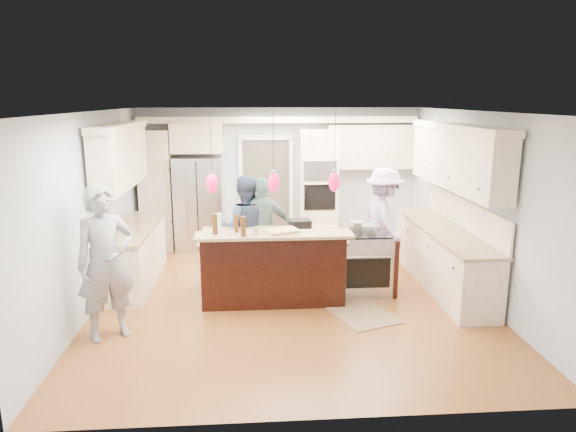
% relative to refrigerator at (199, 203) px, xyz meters
% --- Properties ---
extents(ground_plane, '(6.00, 6.00, 0.00)m').
position_rel_refrigerator_xyz_m(ground_plane, '(1.55, -2.64, -0.90)').
color(ground_plane, '#A7652E').
rests_on(ground_plane, ground).
extents(room_shell, '(5.54, 6.04, 2.72)m').
position_rel_refrigerator_xyz_m(room_shell, '(1.55, -2.64, 0.92)').
color(room_shell, '#B2BCC6').
rests_on(room_shell, ground).
extents(refrigerator, '(0.90, 0.70, 1.80)m').
position_rel_refrigerator_xyz_m(refrigerator, '(0.00, 0.00, 0.00)').
color(refrigerator, '#B7B7BC').
rests_on(refrigerator, ground).
extents(oven_column, '(0.72, 0.69, 2.30)m').
position_rel_refrigerator_xyz_m(oven_column, '(2.30, 0.03, 0.25)').
color(oven_column, '#FFEFCE').
rests_on(oven_column, ground).
extents(back_upper_cabinets, '(5.30, 0.61, 2.54)m').
position_rel_refrigerator_xyz_m(back_upper_cabinets, '(0.80, 0.12, 0.77)').
color(back_upper_cabinets, '#FFEFCE').
rests_on(back_upper_cabinets, ground).
extents(right_counter_run, '(0.64, 3.10, 2.51)m').
position_rel_refrigerator_xyz_m(right_counter_run, '(3.99, -2.34, 0.16)').
color(right_counter_run, '#FFEFCE').
rests_on(right_counter_run, ground).
extents(left_cabinets, '(0.64, 2.30, 2.51)m').
position_rel_refrigerator_xyz_m(left_cabinets, '(-0.89, -1.84, 0.16)').
color(left_cabinets, '#FFEFCE').
rests_on(left_cabinets, ground).
extents(kitchen_island, '(2.10, 1.46, 1.12)m').
position_rel_refrigerator_xyz_m(kitchen_island, '(1.30, -2.57, -0.41)').
color(kitchen_island, black).
rests_on(kitchen_island, ground).
extents(island_range, '(0.82, 0.71, 0.92)m').
position_rel_refrigerator_xyz_m(island_range, '(2.71, -2.49, -0.44)').
color(island_range, '#B7B7BC').
rests_on(island_range, ground).
extents(pendant_lights, '(1.75, 0.15, 1.03)m').
position_rel_refrigerator_xyz_m(pendant_lights, '(1.30, -3.15, 0.90)').
color(pendant_lights, black).
rests_on(pendant_lights, ground).
extents(person_bar_end, '(0.83, 0.74, 1.90)m').
position_rel_refrigerator_xyz_m(person_bar_end, '(-0.75, -3.78, 0.05)').
color(person_bar_end, gray).
rests_on(person_bar_end, ground).
extents(person_far_left, '(0.83, 0.65, 1.69)m').
position_rel_refrigerator_xyz_m(person_far_left, '(0.90, -1.79, -0.05)').
color(person_far_left, navy).
rests_on(person_far_left, ground).
extents(person_far_right, '(1.03, 0.59, 1.66)m').
position_rel_refrigerator_xyz_m(person_far_right, '(1.18, -1.79, -0.07)').
color(person_far_right, slate).
rests_on(person_far_right, ground).
extents(person_range_side, '(0.82, 1.23, 1.77)m').
position_rel_refrigerator_xyz_m(person_range_side, '(3.21, -1.57, -0.02)').
color(person_range_side, '#AB96CA').
rests_on(person_range_side, ground).
extents(floor_rug, '(1.05, 1.25, 0.01)m').
position_rel_refrigerator_xyz_m(floor_rug, '(2.47, -3.29, -0.89)').
color(floor_rug, '#937450').
rests_on(floor_rug, ground).
extents(water_bottle, '(0.08, 0.08, 0.28)m').
position_rel_refrigerator_xyz_m(water_bottle, '(0.58, -3.15, 0.36)').
color(water_bottle, silver).
rests_on(water_bottle, kitchen_island).
extents(beer_bottle_a, '(0.08, 0.08, 0.27)m').
position_rel_refrigerator_xyz_m(beer_bottle_a, '(0.52, -3.16, 0.36)').
color(beer_bottle_a, '#45260C').
rests_on(beer_bottle_a, kitchen_island).
extents(beer_bottle_b, '(0.08, 0.08, 0.27)m').
position_rel_refrigerator_xyz_m(beer_bottle_b, '(0.89, -3.30, 0.35)').
color(beer_bottle_b, '#45260C').
rests_on(beer_bottle_b, kitchen_island).
extents(beer_bottle_c, '(0.08, 0.08, 0.24)m').
position_rel_refrigerator_xyz_m(beer_bottle_c, '(0.80, -3.08, 0.34)').
color(beer_bottle_c, '#45260C').
rests_on(beer_bottle_c, kitchen_island).
extents(drink_can, '(0.07, 0.07, 0.10)m').
position_rel_refrigerator_xyz_m(drink_can, '(1.06, -3.25, 0.27)').
color(drink_can, '#B7B7BC').
rests_on(drink_can, kitchen_island).
extents(cutting_board, '(0.51, 0.43, 0.03)m').
position_rel_refrigerator_xyz_m(cutting_board, '(1.41, -3.11, 0.24)').
color(cutting_board, tan).
rests_on(cutting_board, kitchen_island).
extents(pot_large, '(0.23, 0.23, 0.13)m').
position_rel_refrigerator_xyz_m(pot_large, '(2.60, -2.30, 0.09)').
color(pot_large, '#B7B7BC').
rests_on(pot_large, island_range).
extents(pot_small, '(0.23, 0.23, 0.11)m').
position_rel_refrigerator_xyz_m(pot_small, '(2.75, -2.47, 0.08)').
color(pot_small, '#B7B7BC').
rests_on(pot_small, island_range).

